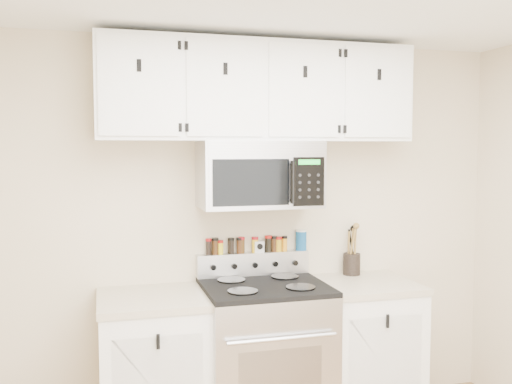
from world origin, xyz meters
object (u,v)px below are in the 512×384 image
at_px(microwave, 259,174).
at_px(range, 265,357).
at_px(salt_canister, 301,240).
at_px(utensil_crock, 352,262).

bearing_deg(microwave, range, -90.23).
height_order(microwave, salt_canister, microwave).
bearing_deg(salt_canister, range, -140.30).
relative_size(microwave, salt_canister, 5.51).
relative_size(microwave, utensil_crock, 2.20).
relative_size(range, utensil_crock, 3.19).
distance_m(range, salt_canister, 0.81).
xyz_separation_m(range, microwave, (0.00, 0.13, 1.14)).
bearing_deg(salt_canister, microwave, -155.39).
relative_size(range, microwave, 1.45).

